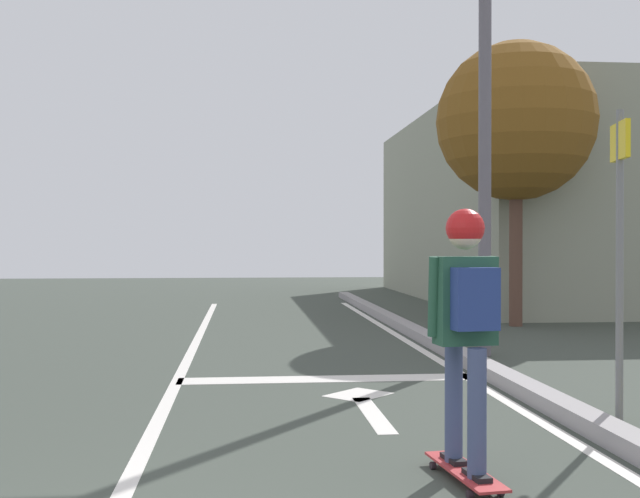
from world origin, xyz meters
TOP-DOWN VIEW (x-y plane):
  - lane_line_center at (-0.06, 6.00)m, footprint 0.12×20.00m
  - lane_line_curbside at (2.97, 6.00)m, footprint 0.12×20.00m
  - stop_bar at (1.53, 5.64)m, footprint 3.18×0.40m
  - lane_arrow_stem at (1.69, 3.92)m, footprint 0.16×1.40m
  - lane_arrow_head at (1.69, 4.77)m, footprint 0.71×0.71m
  - curb_strip at (3.22, 6.00)m, footprint 0.24×24.00m
  - skateboard at (1.93, 2.03)m, footprint 0.29×0.87m
  - skater at (1.93, 2.01)m, footprint 0.43×0.60m
  - traffic_signal_mast at (2.93, 7.14)m, footprint 3.69×0.34m
  - street_sign_post at (3.62, 3.52)m, footprint 0.12×0.44m
  - roadside_tree at (5.26, 10.58)m, footprint 2.72×2.72m
  - building_block at (9.26, 16.86)m, footprint 8.28×11.58m

SIDE VIEW (x-z plane):
  - lane_line_center at x=-0.06m, z-range 0.00..0.01m
  - lane_line_curbside at x=2.97m, z-range 0.00..0.01m
  - stop_bar at x=1.53m, z-range 0.00..0.01m
  - lane_arrow_stem at x=1.69m, z-range 0.00..0.01m
  - lane_arrow_head at x=1.69m, z-range 0.00..0.01m
  - skateboard at x=1.93m, z-range 0.03..0.10m
  - curb_strip at x=3.22m, z-range 0.00..0.14m
  - skater at x=1.93m, z-range 0.27..1.81m
  - street_sign_post at x=3.62m, z-range 0.37..2.85m
  - building_block at x=9.26m, z-range 0.00..4.67m
  - roadside_tree at x=5.26m, z-range 1.06..5.92m
  - traffic_signal_mast at x=2.93m, z-range 0.98..6.75m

